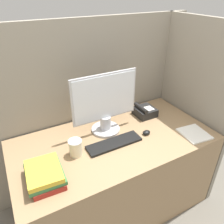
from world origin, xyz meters
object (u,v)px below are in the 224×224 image
at_px(coffee_cup, 76,148).
at_px(desk_telephone, 145,111).
at_px(keyboard, 114,143).
at_px(mouse, 146,133).
at_px(monitor, 105,106).
at_px(book_stack, 45,175).

height_order(coffee_cup, desk_telephone, coffee_cup).
relative_size(keyboard, coffee_cup, 3.49).
bearing_deg(mouse, monitor, 140.86).
relative_size(keyboard, desk_telephone, 2.40).
xyz_separation_m(keyboard, desk_telephone, (0.46, 0.24, 0.03)).
bearing_deg(keyboard, desk_telephone, 27.99).
distance_m(keyboard, mouse, 0.29).
xyz_separation_m(monitor, mouse, (0.27, -0.22, -0.21)).
relative_size(monitor, desk_telephone, 3.03).
xyz_separation_m(mouse, book_stack, (-0.84, -0.09, 0.03)).
bearing_deg(mouse, coffee_cup, 175.91).
distance_m(keyboard, desk_telephone, 0.52).
bearing_deg(coffee_cup, mouse, -4.09).
xyz_separation_m(monitor, keyboard, (-0.03, -0.20, -0.22)).
bearing_deg(desk_telephone, coffee_cup, -164.17).
height_order(monitor, book_stack, monitor).
height_order(book_stack, desk_telephone, desk_telephone).
xyz_separation_m(coffee_cup, book_stack, (-0.25, -0.14, -0.01)).
relative_size(mouse, desk_telephone, 0.37).
distance_m(keyboard, coffee_cup, 0.30).
bearing_deg(keyboard, coffee_cup, 174.38).
distance_m(mouse, desk_telephone, 0.31).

